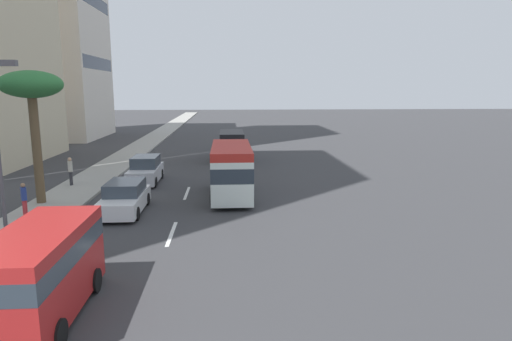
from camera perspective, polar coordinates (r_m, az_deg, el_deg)
ground_plane at (r=35.81m, az=-7.56°, el=0.72°), size 198.00×198.00×0.00m
sidewalk_right at (r=36.82m, az=-17.83°, el=0.69°), size 162.00×3.01×0.15m
lane_stripe_mid at (r=19.09m, az=-10.82°, el=-7.99°), size 3.20×0.16×0.01m
lane_stripe_far at (r=26.17m, az=-8.91°, el=-2.89°), size 3.20×0.16×0.01m
minibus_lead at (r=24.69m, az=-3.19°, el=0.20°), size 6.52×2.28×2.91m
van_second at (r=37.44m, az=-3.14°, el=3.41°), size 5.10×2.10×2.48m
van_third at (r=13.04m, az=-26.11°, el=-11.31°), size 4.92×2.06×2.41m
car_fourth at (r=44.72m, az=-2.94°, el=3.75°), size 4.00×1.83×1.70m
car_fifth at (r=29.51m, az=-14.05°, el=0.02°), size 4.43×1.80×1.72m
car_sixth at (r=22.68m, az=-16.56°, el=-3.40°), size 4.49×1.86×1.53m
pedestrian_near_lamp at (r=29.45m, az=-22.82°, el=0.09°), size 0.39×0.35×1.73m
pedestrian_mid_block at (r=23.20m, az=-27.74°, el=-3.17°), size 0.39×0.35×1.57m
palm_tree at (r=25.10m, az=-26.99°, el=9.27°), size 3.06×3.06×6.76m
street_lamp at (r=17.42m, az=-30.16°, el=3.71°), size 0.24×0.97×6.83m
office_tower_far at (r=61.71m, az=-25.77°, el=18.02°), size 13.19×12.22×30.39m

